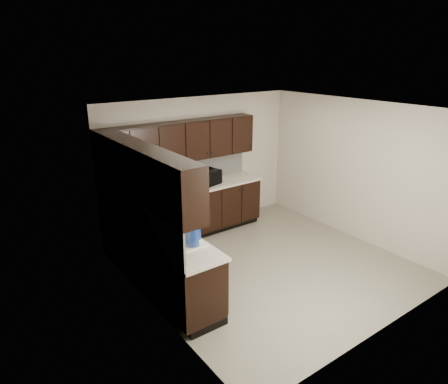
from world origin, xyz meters
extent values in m
plane|color=gray|center=(0.00, 0.00, 0.00)|extent=(4.00, 4.00, 0.00)
plane|color=white|center=(0.00, 0.00, 2.50)|extent=(4.00, 4.00, 0.00)
cube|color=#BBB09F|center=(0.00, 2.00, 1.25)|extent=(4.00, 0.02, 2.50)
cube|color=#BBB09F|center=(-2.00, 0.00, 1.25)|extent=(0.02, 4.00, 2.50)
cube|color=#BBB09F|center=(2.00, 0.00, 1.25)|extent=(0.02, 4.00, 2.50)
cube|color=#BBB09F|center=(0.00, -2.00, 1.25)|extent=(4.00, 0.02, 2.50)
cube|color=black|center=(-0.50, 1.70, 0.45)|extent=(3.00, 0.60, 0.90)
cube|color=black|center=(-1.70, 0.30, 0.45)|extent=(0.60, 2.20, 0.90)
cube|color=black|center=(-0.50, 1.73, 0.05)|extent=(3.00, 0.54, 0.10)
cube|color=black|center=(-1.67, 0.30, 0.05)|extent=(0.54, 2.20, 0.10)
cube|color=beige|center=(-0.50, 1.70, 0.92)|extent=(3.03, 0.63, 0.04)
cube|color=beige|center=(-1.70, 0.30, 0.92)|extent=(0.63, 2.23, 0.04)
cube|color=#BAB9B5|center=(-0.50, 1.99, 1.18)|extent=(3.00, 0.02, 0.48)
cube|color=#BAB9B5|center=(-1.99, 0.60, 1.18)|extent=(0.02, 2.80, 0.48)
cube|color=black|center=(-0.50, 1.83, 1.77)|extent=(3.00, 0.33, 0.70)
cube|color=black|center=(-1.83, 0.43, 1.77)|extent=(0.33, 2.47, 0.70)
cube|color=#F8F0CB|center=(-0.70, 1.41, 0.50)|extent=(0.58, 0.02, 0.78)
cube|color=#F8F0CB|center=(-0.70, 1.40, 0.84)|extent=(0.58, 0.03, 0.08)
cylinder|color=black|center=(-0.70, 1.39, 0.84)|extent=(0.04, 0.02, 0.04)
cube|color=#F8F0CB|center=(-1.68, 0.00, 0.95)|extent=(0.54, 0.82, 0.03)
cube|color=#F8F0CB|center=(-1.68, -0.20, 0.86)|extent=(0.42, 0.34, 0.16)
cube|color=#F8F0CB|center=(-1.68, 0.20, 0.86)|extent=(0.42, 0.34, 0.16)
cylinder|color=silver|center=(-1.90, 0.00, 1.07)|extent=(0.03, 0.03, 0.26)
cylinder|color=silver|center=(-1.85, 0.00, 1.19)|extent=(0.14, 0.02, 0.02)
cylinder|color=#B2B2B7|center=(-1.68, -0.20, 0.89)|extent=(0.20, 0.20, 0.10)
imported|color=black|center=(-0.08, 1.65, 1.07)|extent=(0.55, 0.43, 0.27)
imported|color=gray|center=(-1.48, -0.21, 1.04)|extent=(0.10, 0.10, 0.19)
imported|color=gray|center=(-1.78, 0.34, 1.05)|extent=(0.10, 0.10, 0.21)
cube|color=#B9B9BC|center=(-1.64, 1.71, 1.07)|extent=(0.41, 0.31, 0.25)
cube|color=white|center=(-1.64, 0.74, 1.04)|extent=(0.59, 0.52, 0.19)
cylinder|color=#103499|center=(-1.59, -0.29, 1.08)|extent=(0.24, 0.24, 0.27)
cylinder|color=#0B7282|center=(-1.48, 0.46, 1.03)|extent=(0.08, 0.08, 0.18)
cylinder|color=white|center=(-1.56, 0.53, 1.08)|extent=(0.14, 0.14, 0.28)
camera|label=1|loc=(-3.90, -4.18, 3.25)|focal=32.00mm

